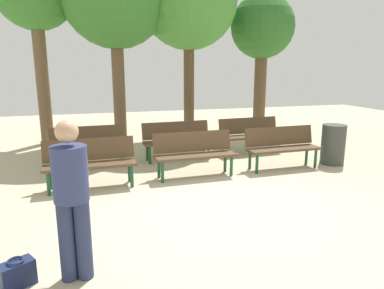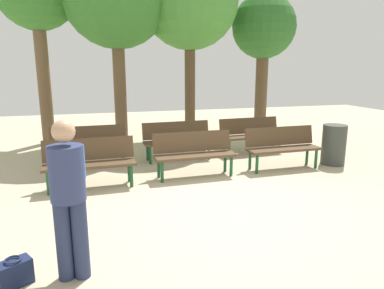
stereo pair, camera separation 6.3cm
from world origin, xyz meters
TOP-DOWN VIEW (x-y plane):
  - ground_plane at (0.00, 0.00)m, footprint 24.00×24.00m
  - bench_r0_c0 at (-2.05, 1.48)m, footprint 1.61×0.52m
  - bench_r0_c1 at (-0.07, 1.59)m, footprint 1.61×0.51m
  - bench_r0_c2 at (1.89, 1.62)m, footprint 1.61×0.51m
  - bench_r1_c0 at (-2.07, 2.87)m, footprint 1.61×0.53m
  - bench_r1_c1 at (-0.08, 2.94)m, footprint 1.62×0.54m
  - bench_r1_c2 at (1.84, 3.05)m, footprint 1.63×0.57m
  - tree_1 at (3.34, 5.56)m, footprint 1.99×1.99m
  - tree_2 at (0.88, 5.34)m, footprint 2.79×2.79m
  - visitor_with_backpack at (-2.21, -1.35)m, footprint 0.37×0.54m
  - handbag at (-2.78, -1.37)m, footprint 0.37×0.32m
  - trash_bin at (3.16, 1.58)m, footprint 0.51×0.51m

SIDE VIEW (x-z plane):
  - ground_plane at x=0.00m, z-range 0.00..0.00m
  - handbag at x=-2.78m, z-range -0.01..0.28m
  - trash_bin at x=3.16m, z-range 0.00..0.89m
  - bench_r0_c0 at x=-2.05m, z-range 0.07..0.94m
  - bench_r0_c1 at x=-0.07m, z-range 0.07..0.94m
  - bench_r0_c2 at x=1.89m, z-range 0.07..0.94m
  - bench_r1_c0 at x=-2.07m, z-range 0.07..0.94m
  - bench_r1_c1 at x=-0.08m, z-range 0.07..0.94m
  - bench_r1_c2 at x=1.84m, z-range 0.07..0.94m
  - visitor_with_backpack at x=-2.21m, z-range 0.11..1.76m
  - tree_1 at x=3.34m, z-range 1.09..5.45m
  - tree_2 at x=0.88m, z-range 1.26..6.64m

